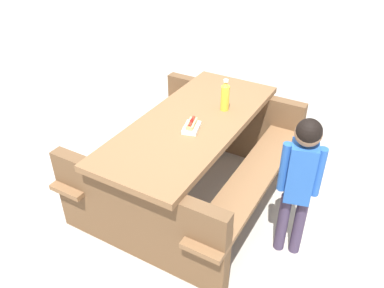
% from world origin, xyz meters
% --- Properties ---
extents(ground_plane, '(30.00, 30.00, 0.00)m').
position_xyz_m(ground_plane, '(0.00, 0.00, 0.00)').
color(ground_plane, '#ADA599').
rests_on(ground_plane, ground).
extents(picnic_table, '(2.02, 1.69, 0.75)m').
position_xyz_m(picnic_table, '(0.00, 0.00, 0.44)').
color(picnic_table, brown).
rests_on(picnic_table, ground).
extents(soda_bottle, '(0.07, 0.07, 0.27)m').
position_xyz_m(soda_bottle, '(-0.30, 0.10, 0.87)').
color(soda_bottle, yellow).
rests_on(soda_bottle, picnic_table).
extents(hotdog_tray, '(0.21, 0.18, 0.08)m').
position_xyz_m(hotdog_tray, '(0.11, 0.09, 0.78)').
color(hotdog_tray, white).
rests_on(hotdog_tray, picnic_table).
extents(child_in_coat, '(0.22, 0.26, 1.13)m').
position_xyz_m(child_in_coat, '(0.03, 0.95, 0.72)').
color(child_in_coat, '#3F334C').
rests_on(child_in_coat, ground).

